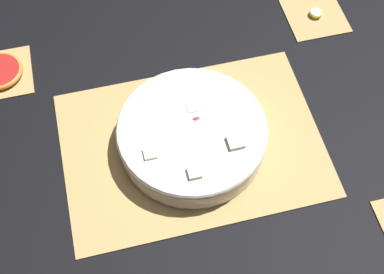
# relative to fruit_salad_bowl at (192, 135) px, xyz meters

# --- Properties ---
(ground_plane) EXTENTS (6.00, 6.00, 0.00)m
(ground_plane) POSITION_rel_fruit_salad_bowl_xyz_m (-0.00, -0.00, -0.04)
(ground_plane) COLOR black
(bamboo_mat_center) EXTENTS (0.51, 0.36, 0.01)m
(bamboo_mat_center) POSITION_rel_fruit_salad_bowl_xyz_m (-0.00, -0.00, -0.04)
(bamboo_mat_center) COLOR tan
(bamboo_mat_center) RESTS_ON ground_plane
(coaster_mat_near_left) EXTENTS (0.13, 0.13, 0.01)m
(coaster_mat_near_left) POSITION_rel_fruit_salad_bowl_xyz_m (-0.36, -0.27, -0.04)
(coaster_mat_near_left) COLOR tan
(coaster_mat_near_left) RESTS_ON ground_plane
(coaster_mat_near_right) EXTENTS (0.13, 0.13, 0.01)m
(coaster_mat_near_right) POSITION_rel_fruit_salad_bowl_xyz_m (0.36, -0.27, -0.04)
(coaster_mat_near_right) COLOR tan
(coaster_mat_near_right) RESTS_ON ground_plane
(fruit_salad_bowl) EXTENTS (0.29, 0.29, 0.07)m
(fruit_salad_bowl) POSITION_rel_fruit_salad_bowl_xyz_m (0.00, 0.00, 0.00)
(fruit_salad_bowl) COLOR silver
(fruit_salad_bowl) RESTS_ON bamboo_mat_center
(banana_coin_single) EXTENTS (0.03, 0.03, 0.01)m
(banana_coin_single) POSITION_rel_fruit_salad_bowl_xyz_m (-0.36, -0.27, -0.03)
(banana_coin_single) COLOR #F7EFC6
(banana_coin_single) RESTS_ON coaster_mat_near_left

